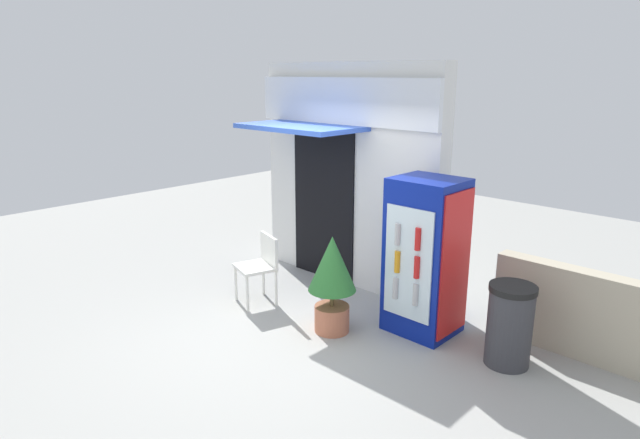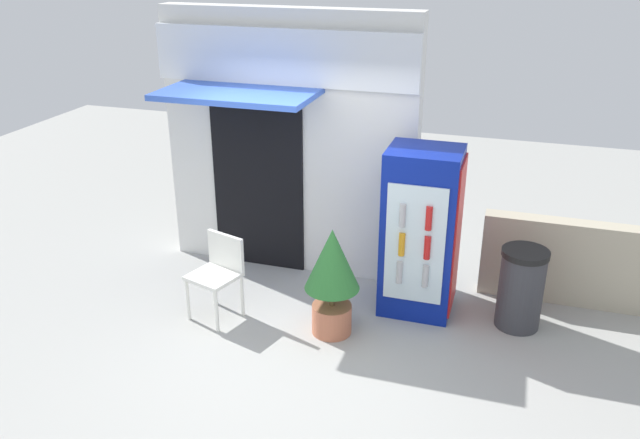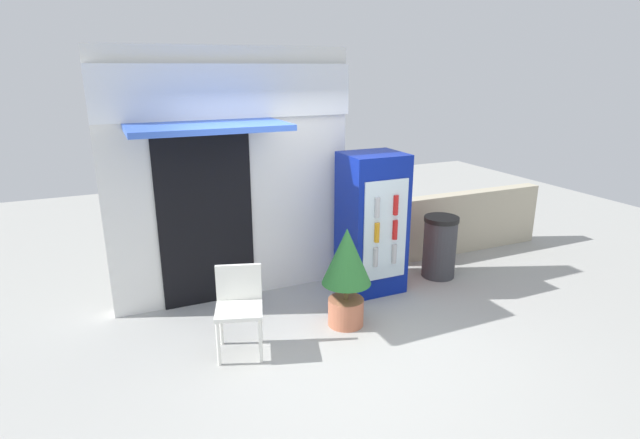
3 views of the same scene
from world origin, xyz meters
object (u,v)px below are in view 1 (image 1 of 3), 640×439
object	(u,v)px
drink_cooler	(426,257)
trash_bin	(510,325)
potted_plant_near_shop	(332,275)
plastic_chair	(261,263)

from	to	relation	value
drink_cooler	trash_bin	distance (m)	1.13
potted_plant_near_shop	trash_bin	size ratio (longest dim) A/B	1.33
potted_plant_near_shop	trash_bin	bearing A→B (deg)	21.25
drink_cooler	trash_bin	size ratio (longest dim) A/B	2.08
potted_plant_near_shop	trash_bin	world-z (taller)	potted_plant_near_shop
potted_plant_near_shop	plastic_chair	bearing A→B (deg)	-179.04
drink_cooler	plastic_chair	bearing A→B (deg)	-158.79
trash_bin	plastic_chair	bearing A→B (deg)	-166.61
plastic_chair	trash_bin	xyz separation A→B (m)	(2.97, 0.71, -0.10)
drink_cooler	potted_plant_near_shop	size ratio (longest dim) A/B	1.57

